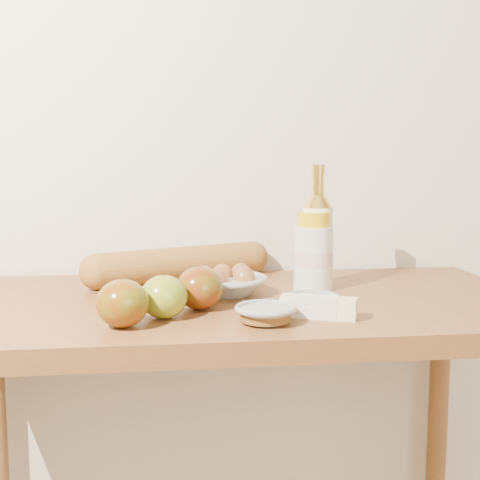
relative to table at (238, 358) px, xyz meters
name	(u,v)px	position (x,y,z in m)	size (l,w,h in m)	color
back_wall	(223,109)	(0.00, 0.33, 0.52)	(3.50, 0.02, 2.60)	beige
table	(238,358)	(0.00, 0.00, 0.00)	(1.20, 0.60, 0.90)	brown
bourbon_bottle	(317,238)	(0.18, 0.08, 0.23)	(0.08, 0.08, 0.26)	white
cream_bottle	(313,254)	(0.17, 0.06, 0.20)	(0.10, 0.10, 0.17)	silver
egg_bowl	(227,283)	(-0.02, 0.04, 0.15)	(0.20, 0.20, 0.06)	#8E9B96
baguette	(180,264)	(-0.11, 0.20, 0.16)	(0.46, 0.26, 0.08)	#A87533
apple_yellowgreen	(164,297)	(-0.15, -0.14, 0.16)	(0.10, 0.10, 0.08)	#9F8B1F
apple_redgreen_front	(123,303)	(-0.21, -0.19, 0.16)	(0.11, 0.11, 0.08)	#981708
apple_redgreen_right	(200,288)	(-0.08, -0.09, 0.16)	(0.10, 0.10, 0.08)	maroon
sugar_bowl	(265,314)	(0.02, -0.20, 0.14)	(0.11, 0.11, 0.03)	gray
syrup_bowl	(312,303)	(0.12, -0.13, 0.14)	(0.12, 0.12, 0.03)	gray
butter_stick	(318,307)	(0.12, -0.17, 0.14)	(0.13, 0.08, 0.04)	beige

